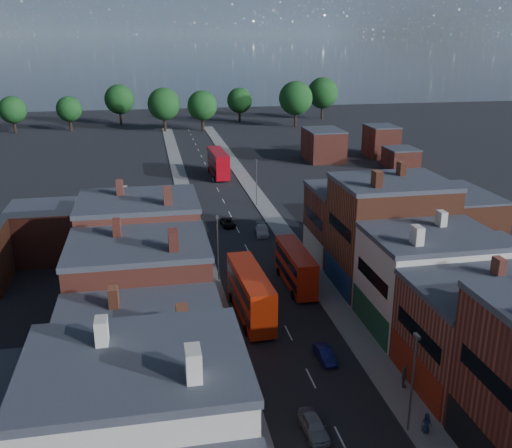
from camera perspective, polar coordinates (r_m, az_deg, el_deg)
name	(u,v)px	position (r m, az deg, el deg)	size (l,w,h in m)	color
ground	(341,440)	(44.97, 8.51, -20.58)	(400.00, 400.00, 0.00)	black
pavement_west	(194,228)	(87.57, -6.25, -0.40)	(3.00, 200.00, 0.12)	gray
pavement_east	(277,223)	(89.42, 2.07, 0.11)	(3.00, 200.00, 0.12)	gray
terrace_west	(141,389)	(39.46, -11.43, -15.89)	(12.00, 80.00, 12.30)	brown
lamp_post_1	(413,377)	(44.02, 15.43, -14.52)	(0.25, 0.70, 8.12)	slate
lamp_post_2	(218,244)	(67.37, -3.84, -1.99)	(0.25, 0.70, 8.12)	slate
lamp_post_3	(256,179)	(97.28, 0.05, 4.48)	(0.25, 0.70, 8.12)	slate
bus_0	(250,293)	(59.52, -0.57, -6.87)	(3.39, 11.81, 5.05)	#AA2309
bus_1	(296,266)	(66.85, 3.98, -4.23)	(2.79, 10.56, 4.55)	red
bus_2	(218,163)	(119.12, -3.80, 6.13)	(3.43, 12.37, 5.30)	#A90711
car_0	(314,426)	(44.93, 5.79, -19.42)	(1.57, 3.90, 1.33)	#94969B
car_1	(325,355)	(53.37, 6.92, -12.83)	(1.23, 3.52, 1.16)	navy
car_2	(228,223)	(88.04, -2.83, 0.15)	(1.88, 4.08, 1.13)	black
car_3	(262,230)	(84.23, 0.62, -0.63)	(1.83, 4.51, 1.31)	silver
ped_1	(242,360)	(51.53, -1.43, -13.49)	(0.78, 0.43, 1.60)	#3C2118
ped_2	(426,423)	(46.29, 16.67, -18.54)	(0.77, 0.42, 1.57)	#192940
ped_3	(404,377)	(50.60, 14.60, -14.59)	(1.13, 0.51, 1.93)	#534F47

